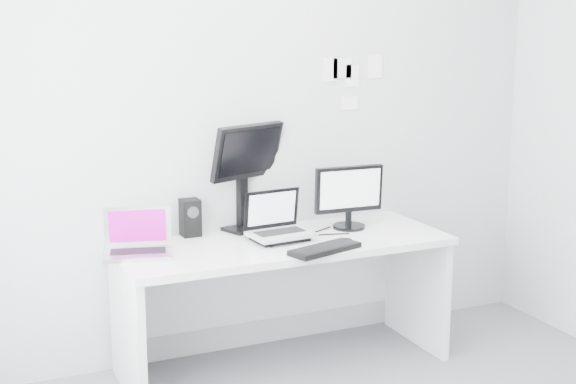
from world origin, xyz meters
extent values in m
plane|color=#B8BBBD|center=(0.00, 1.60, 1.35)|extent=(3.60, 0.00, 3.60)
cube|color=white|center=(0.00, 1.25, 0.36)|extent=(1.80, 0.70, 0.73)
cube|color=#B5B5BA|center=(-0.79, 1.28, 0.86)|extent=(0.39, 0.33, 0.25)
cube|color=black|center=(-0.43, 1.55, 0.83)|extent=(0.11, 0.11, 0.21)
cube|color=silver|center=(-0.01, 1.25, 0.87)|extent=(0.35, 0.29, 0.27)
cube|color=black|center=(-0.10, 1.55, 1.04)|extent=(0.49, 0.32, 0.63)
cube|color=black|center=(0.45, 1.34, 0.92)|extent=(0.42, 0.21, 0.37)
cube|color=black|center=(0.11, 0.96, 0.74)|extent=(0.42, 0.25, 0.03)
ellipsoid|color=black|center=(0.27, 1.05, 0.75)|extent=(0.11, 0.08, 0.03)
cube|color=white|center=(0.45, 1.59, 1.62)|extent=(0.10, 0.00, 0.14)
cube|color=white|center=(0.60, 1.59, 1.58)|extent=(0.09, 0.00, 0.13)
cube|color=white|center=(0.75, 1.59, 1.63)|extent=(0.10, 0.00, 0.14)
cube|color=white|center=(0.58, 1.59, 1.42)|extent=(0.11, 0.00, 0.08)
cube|color=white|center=(0.53, 1.59, 1.63)|extent=(0.12, 0.00, 0.12)
camera|label=1|loc=(-1.72, -2.64, 1.90)|focal=50.62mm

